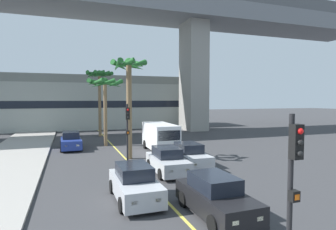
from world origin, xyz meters
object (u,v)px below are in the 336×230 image
Objects in this scene: car_queue_front at (189,156)px; traffic_light_median_near at (293,181)px; car_queue_fifth at (167,161)px; car_queue_second at (71,141)px; palm_tree_mid_median at (129,81)px; palm_tree_far_median at (105,89)px; car_queue_fourth at (135,184)px; traffic_light_median_far at (128,127)px; car_queue_third at (215,197)px; palm_tree_near_median at (99,80)px; delivery_van at (160,136)px.

traffic_light_median_near reaches higher than car_queue_front.
traffic_light_median_near reaches higher than car_queue_fifth.
car_queue_second is 22.38m from traffic_light_median_near.
palm_tree_mid_median is 1.16× the size of palm_tree_far_median.
car_queue_fifth is 0.99× the size of traffic_light_median_near.
car_queue_second is 14.67m from car_queue_fourth.
traffic_light_median_near is at bearing -75.79° from car_queue_fourth.
traffic_light_median_near is at bearing -85.07° from traffic_light_median_far.
car_queue_second is 11.93m from car_queue_fifth.
car_queue_fifth is at bearing -35.27° from traffic_light_median_far.
car_queue_fourth is at bearing 133.33° from car_queue_third.
car_queue_third is at bearing 81.50° from traffic_light_median_near.
palm_tree_mid_median is (0.72, -13.71, -0.86)m from palm_tree_near_median.
palm_tree_mid_median is at bearing -54.53° from car_queue_second.
car_queue_third is at bearing -84.96° from palm_tree_mid_median.
car_queue_front is 6.83m from car_queue_fourth.
traffic_light_median_near is at bearing -98.89° from delivery_van.
car_queue_second is at bearing 127.52° from car_queue_front.
palm_tree_near_median is 7.30m from palm_tree_far_median.
traffic_light_median_near is 12.80m from traffic_light_median_far.
delivery_van is at bearing 35.25° from palm_tree_mid_median.
car_queue_fifth is 11.46m from traffic_light_median_near.
palm_tree_far_median is at bearing 96.14° from car_queue_third.
traffic_light_median_near is 22.78m from palm_tree_far_median.
car_queue_fourth is 4.82m from car_queue_fifth.
car_queue_fifth is 0.52× the size of palm_tree_near_median.
car_queue_front is at bearing 45.16° from car_queue_fourth.
car_queue_front and car_queue_second have the same top height.
delivery_van is at bearing 66.49° from car_queue_fourth.
traffic_light_median_far is at bearing -90.25° from palm_tree_near_median.
delivery_van is at bearing -25.98° from car_queue_second.
traffic_light_median_near is at bearing -86.89° from palm_tree_far_median.
car_queue_fifth is (2.92, 3.84, 0.00)m from car_queue_fourth.
car_queue_fifth is (5.47, -10.60, 0.00)m from car_queue_second.
traffic_light_median_far is at bearing -89.25° from palm_tree_far_median.
car_queue_fifth is 12.50m from palm_tree_far_median.
car_queue_fifth is 19.58m from palm_tree_near_median.
palm_tree_mid_median is at bearing 130.43° from car_queue_front.
car_queue_fourth is 5.76m from traffic_light_median_far.
car_queue_fifth is at bearing 87.01° from car_queue_third.
car_queue_second is at bearing -167.15° from palm_tree_far_median.
delivery_van is 6.96m from traffic_light_median_far.
palm_tree_near_median is at bearing 102.75° from car_queue_front.
car_queue_fifth is 0.99× the size of traffic_light_median_far.
car_queue_third is 0.98× the size of traffic_light_median_near.
traffic_light_median_far is (-4.04, 0.51, 1.99)m from car_queue_front.
car_queue_front is at bearing -77.25° from palm_tree_near_median.
car_queue_fourth is at bearing -98.25° from traffic_light_median_far.
traffic_light_median_far reaches higher than car_queue_fifth.
palm_tree_mid_median is at bearing 95.04° from car_queue_third.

